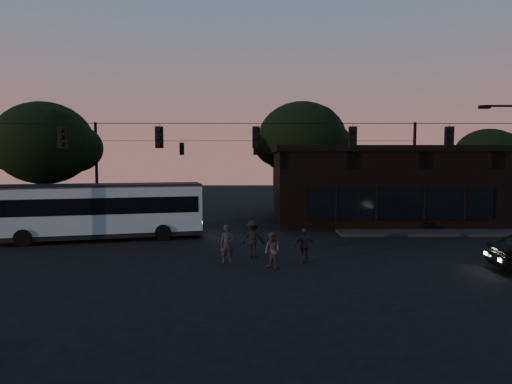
{
  "coord_description": "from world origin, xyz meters",
  "views": [
    {
      "loc": [
        -0.07,
        -17.31,
        4.58
      ],
      "look_at": [
        0.0,
        4.0,
        3.0
      ],
      "focal_mm": 32.0,
      "sensor_mm": 36.0,
      "label": 1
    }
  ],
  "objects_px": {
    "building": "(378,184)",
    "bus": "(102,208)",
    "pedestrian_b": "(272,251)",
    "pedestrian_c": "(305,246)",
    "pedestrian_d": "(253,238)",
    "pedestrian_a": "(227,244)"
  },
  "relations": [
    {
      "from": "building",
      "to": "bus",
      "type": "xyz_separation_m",
      "value": [
        -17.67,
        -7.72,
        -0.95
      ]
    },
    {
      "from": "building",
      "to": "pedestrian_b",
      "type": "xyz_separation_m",
      "value": [
        -8.34,
        -14.65,
        -1.94
      ]
    },
    {
      "from": "pedestrian_c",
      "to": "building",
      "type": "bearing_deg",
      "value": -129.81
    },
    {
      "from": "bus",
      "to": "pedestrian_d",
      "type": "bearing_deg",
      "value": -42.07
    },
    {
      "from": "pedestrian_a",
      "to": "pedestrian_c",
      "type": "bearing_deg",
      "value": -7.8
    },
    {
      "from": "pedestrian_a",
      "to": "pedestrian_b",
      "type": "xyz_separation_m",
      "value": [
        1.94,
        -1.14,
        -0.07
      ]
    },
    {
      "from": "pedestrian_b",
      "to": "pedestrian_a",
      "type": "bearing_deg",
      "value": -159.21
    },
    {
      "from": "bus",
      "to": "pedestrian_a",
      "type": "relative_size",
      "value": 6.82
    },
    {
      "from": "pedestrian_b",
      "to": "pedestrian_c",
      "type": "distance_m",
      "value": 1.78
    },
    {
      "from": "building",
      "to": "pedestrian_c",
      "type": "bearing_deg",
      "value": -116.8
    },
    {
      "from": "bus",
      "to": "pedestrian_a",
      "type": "xyz_separation_m",
      "value": [
        7.39,
        -5.8,
        -0.92
      ]
    },
    {
      "from": "pedestrian_a",
      "to": "pedestrian_b",
      "type": "relative_size",
      "value": 1.09
    },
    {
      "from": "bus",
      "to": "pedestrian_a",
      "type": "bearing_deg",
      "value": -51.88
    },
    {
      "from": "building",
      "to": "pedestrian_d",
      "type": "relative_size",
      "value": 8.96
    },
    {
      "from": "building",
      "to": "pedestrian_a",
      "type": "xyz_separation_m",
      "value": [
        -10.27,
        -13.52,
        -1.87
      ]
    },
    {
      "from": "pedestrian_c",
      "to": "pedestrian_b",
      "type": "bearing_deg",
      "value": 22.2
    },
    {
      "from": "pedestrian_b",
      "to": "pedestrian_c",
      "type": "bearing_deg",
      "value": 86.42
    },
    {
      "from": "pedestrian_b",
      "to": "bus",
      "type": "bearing_deg",
      "value": -165.41
    },
    {
      "from": "pedestrian_b",
      "to": "pedestrian_d",
      "type": "height_order",
      "value": "pedestrian_d"
    },
    {
      "from": "bus",
      "to": "pedestrian_b",
      "type": "xyz_separation_m",
      "value": [
        9.33,
        -6.93,
        -0.99
      ]
    },
    {
      "from": "building",
      "to": "bus",
      "type": "distance_m",
      "value": 19.3
    },
    {
      "from": "building",
      "to": "pedestrian_d",
      "type": "distance_m",
      "value": 15.44
    }
  ]
}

